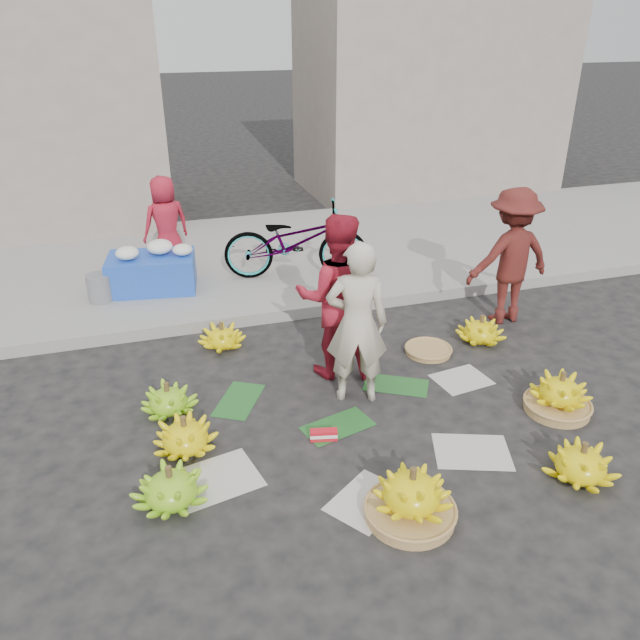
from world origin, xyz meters
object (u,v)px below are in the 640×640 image
object	(u,v)px
banana_bunch_4	(559,395)
vendor_cream	(357,323)
bicycle	(296,241)
flower_table	(152,270)
banana_bunch_0	(185,436)

from	to	relation	value
banana_bunch_4	vendor_cream	world-z (taller)	vendor_cream
bicycle	flower_table	bearing A→B (deg)	99.76
banana_bunch_0	flower_table	world-z (taller)	flower_table
flower_table	bicycle	xyz separation A→B (m)	(1.94, -0.13, 0.25)
banana_bunch_0	bicycle	distance (m)	3.87
banana_bunch_4	flower_table	bearing A→B (deg)	131.96
banana_bunch_4	flower_table	world-z (taller)	flower_table
banana_bunch_4	banana_bunch_0	bearing A→B (deg)	172.81
flower_table	banana_bunch_4	bearing A→B (deg)	-39.43
banana_bunch_0	vendor_cream	distance (m)	1.87
banana_bunch_0	flower_table	xyz separation A→B (m)	(-0.03, 3.47, 0.23)
banana_bunch_0	bicycle	size ratio (longest dim) A/B	0.30
vendor_cream	bicycle	bearing A→B (deg)	-77.37
banana_bunch_0	banana_bunch_4	bearing A→B (deg)	-7.19
banana_bunch_4	vendor_cream	bearing A→B (deg)	155.47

